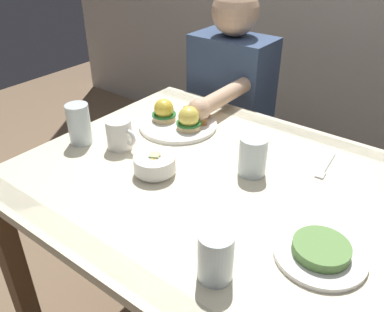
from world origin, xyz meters
The scene contains 10 objects.
dining_table centered at (0.00, 0.00, 0.63)m, with size 1.20×0.90×0.74m.
eggs_benedict_plate centered at (-0.33, 0.18, 0.77)m, with size 0.27×0.27×0.09m.
fruit_bowl centered at (-0.20, -0.09, 0.77)m, with size 0.12×0.12×0.06m.
coffee_mug centered at (-0.38, -0.04, 0.79)m, with size 0.11×0.08×0.09m.
fork centered at (0.18, 0.24, 0.74)m, with size 0.03×0.16×0.00m.
water_glass_near centered at (0.02, 0.08, 0.79)m, with size 0.08×0.08×0.11m.
water_glass_far centered at (-0.51, -0.10, 0.80)m, with size 0.07×0.07×0.13m.
water_glass_extra centered at (0.15, -0.30, 0.79)m, with size 0.07×0.07×0.11m.
side_plate centered at (0.30, -0.11, 0.75)m, with size 0.20×0.20×0.04m.
diner_person centered at (-0.40, 0.60, 0.65)m, with size 0.34×0.54×1.14m.
Camera 1 is at (0.47, -0.79, 1.38)m, focal length 37.77 mm.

